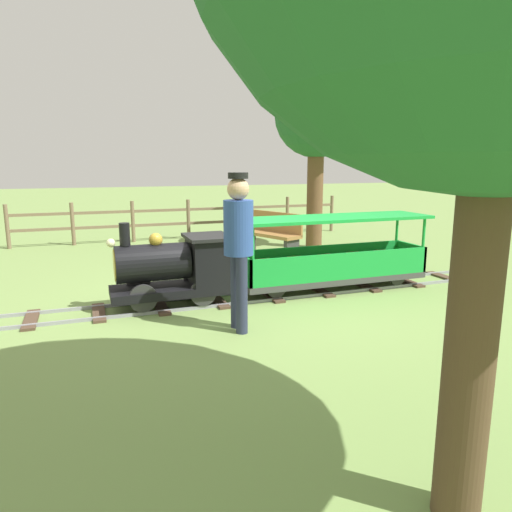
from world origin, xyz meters
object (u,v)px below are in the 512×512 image
object	(u,v)px
locomotive	(177,267)
park_bench	(271,234)
oak_tree_far	(317,118)
passenger_car	(332,260)
conductor_person	(239,240)

from	to	relation	value
locomotive	park_bench	size ratio (longest dim) A/B	1.07
park_bench	oak_tree_far	world-z (taller)	oak_tree_far
passenger_car	oak_tree_far	distance (m)	3.93
passenger_car	conductor_person	distance (m)	2.05
locomotive	conductor_person	bearing A→B (deg)	-157.22
passenger_car	conductor_person	xyz separation A→B (m)	(-1.05, 1.67, 0.53)
conductor_person	park_bench	size ratio (longest dim) A/B	1.20
locomotive	park_bench	world-z (taller)	locomotive
conductor_person	park_bench	bearing A→B (deg)	-26.70
passenger_car	oak_tree_far	world-z (taller)	oak_tree_far
park_bench	oak_tree_far	xyz separation A→B (m)	(0.54, -1.17, 2.16)
conductor_person	locomotive	bearing A→B (deg)	22.78
passenger_car	locomotive	bearing A→B (deg)	90.00
locomotive	passenger_car	world-z (taller)	locomotive
locomotive	oak_tree_far	size ratio (longest dim) A/B	0.42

